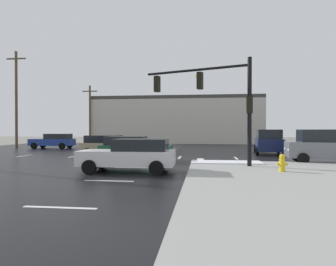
# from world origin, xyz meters

# --- Properties ---
(ground_plane) EXTENTS (120.00, 120.00, 0.00)m
(ground_plane) POSITION_xyz_m (0.00, 0.00, 0.00)
(ground_plane) COLOR slate
(road_asphalt) EXTENTS (44.00, 44.00, 0.02)m
(road_asphalt) POSITION_xyz_m (0.00, 0.00, 0.01)
(road_asphalt) COLOR black
(road_asphalt) RESTS_ON ground_plane
(snow_strip_curbside) EXTENTS (4.00, 1.60, 0.06)m
(snow_strip_curbside) POSITION_xyz_m (5.00, -4.00, 0.17)
(snow_strip_curbside) COLOR white
(snow_strip_curbside) RESTS_ON sidewalk_corner
(lane_markings) EXTENTS (36.15, 36.15, 0.01)m
(lane_markings) POSITION_xyz_m (1.20, -1.38, 0.02)
(lane_markings) COLOR silver
(lane_markings) RESTS_ON road_asphalt
(traffic_signal_mast) EXTENTS (5.90, 2.28, 5.68)m
(traffic_signal_mast) POSITION_xyz_m (4.43, -4.88, 4.00)
(traffic_signal_mast) COLOR black
(traffic_signal_mast) RESTS_ON sidewalk_corner
(fire_hydrant) EXTENTS (0.48, 0.26, 0.79)m
(fire_hydrant) POSITION_xyz_m (7.26, -7.32, 0.54)
(fire_hydrant) COLOR gold
(fire_hydrant) RESTS_ON sidewalk_corner
(strip_building_background) EXTENTS (24.85, 8.00, 6.92)m
(strip_building_background) POSITION_xyz_m (-0.27, 24.01, 3.46)
(strip_building_background) COLOR beige
(strip_building_background) RESTS_ON ground_plane
(sedan_green) EXTENTS (4.56, 2.08, 1.58)m
(sedan_green) POSITION_xyz_m (-0.77, -2.66, 0.85)
(sedan_green) COLOR #195933
(sedan_green) RESTS_ON road_asphalt
(sedan_white) EXTENTS (4.57, 2.09, 1.58)m
(sedan_white) POSITION_xyz_m (0.27, -7.53, 0.85)
(sedan_white) COLOR white
(sedan_white) RESTS_ON road_asphalt
(sedan_tan) EXTENTS (4.64, 2.31, 1.58)m
(sedan_tan) POSITION_xyz_m (-3.38, 0.48, 0.85)
(sedan_tan) COLOR tan
(sedan_tan) RESTS_ON road_asphalt
(sedan_blue) EXTENTS (4.57, 2.09, 1.58)m
(sedan_blue) POSITION_xyz_m (-12.16, 8.54, 0.85)
(sedan_blue) COLOR navy
(sedan_blue) RESTS_ON road_asphalt
(suv_navy) EXTENTS (2.62, 5.00, 2.03)m
(suv_navy) POSITION_xyz_m (9.06, 3.95, 1.09)
(suv_navy) COLOR #141E47
(suv_navy) RESTS_ON road_asphalt
(suv_grey) EXTENTS (4.98, 2.57, 2.03)m
(suv_grey) POSITION_xyz_m (11.21, -2.46, 1.09)
(suv_grey) COLOR slate
(suv_grey) RESTS_ON road_asphalt
(utility_pole_far) EXTENTS (2.20, 0.28, 10.64)m
(utility_pole_far) POSITION_xyz_m (-16.75, 9.00, 5.54)
(utility_pole_far) COLOR brown
(utility_pole_far) RESTS_ON ground_plane
(utility_pole_distant) EXTENTS (2.20, 0.28, 8.38)m
(utility_pole_distant) POSITION_xyz_m (-12.58, 19.71, 4.40)
(utility_pole_distant) COLOR brown
(utility_pole_distant) RESTS_ON ground_plane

